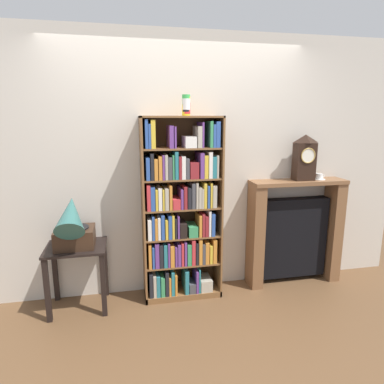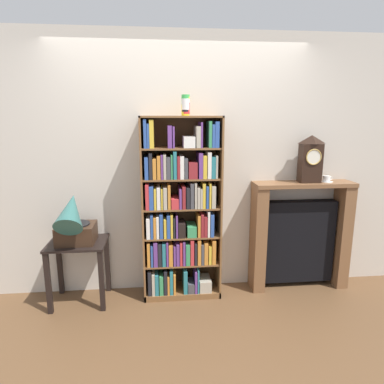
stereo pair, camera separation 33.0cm
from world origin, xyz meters
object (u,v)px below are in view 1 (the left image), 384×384
gramophone (73,225)px  fireplace_mantel (294,232)px  side_table_left (77,262)px  bookshelf (180,215)px  teacup_with_saucer (319,177)px  cup_stack (186,105)px  mantel_clock (305,158)px

gramophone → fireplace_mantel: size_ratio=0.49×
fireplace_mantel → side_table_left: bearing=-177.2°
bookshelf → side_table_left: size_ratio=2.90×
fireplace_mantel → gramophone: bearing=-175.3°
side_table_left → teacup_with_saucer: teacup_with_saucer is taller
bookshelf → gramophone: bearing=-172.7°
bookshelf → side_table_left: bearing=-177.1°
fireplace_mantel → cup_stack: bearing=-175.7°
cup_stack → side_table_left: bearing=-178.9°
bookshelf → side_table_left: 1.07m
side_table_left → fireplace_mantel: size_ratio=0.54×
cup_stack → fireplace_mantel: 1.81m
cup_stack → fireplace_mantel: bearing=4.3°
side_table_left → mantel_clock: (2.31, 0.09, 0.92)m
fireplace_mantel → mantel_clock: size_ratio=2.42×
side_table_left → teacup_with_saucer: size_ratio=4.81×
bookshelf → side_table_left: bookshelf is taller
cup_stack → mantel_clock: bearing=3.0°
bookshelf → cup_stack: 1.05m
gramophone → mantel_clock: size_ratio=1.18×
bookshelf → cup_stack: size_ratio=9.60×
bookshelf → gramophone: bookshelf is taller
bookshelf → cup_stack: (0.06, -0.03, 1.05)m
fireplace_mantel → mantel_clock: (0.05, -0.02, 0.82)m
gramophone → fireplace_mantel: bearing=4.7°
gramophone → mantel_clock: (2.31, 0.16, 0.53)m
cup_stack → teacup_with_saucer: (1.45, 0.07, -0.73)m
bookshelf → fireplace_mantel: size_ratio=1.57×
side_table_left → gramophone: size_ratio=1.11×
teacup_with_saucer → mantel_clock: bearing=-179.3°
cup_stack → side_table_left: size_ratio=0.30×
side_table_left → teacup_with_saucer: 2.60m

